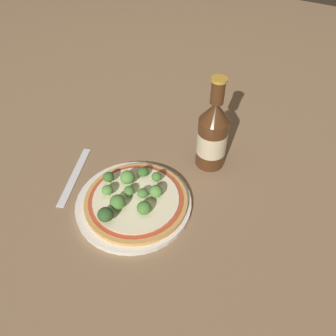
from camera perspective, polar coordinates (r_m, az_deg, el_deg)
The scene contains 16 objects.
ground_plane at distance 0.74m, azimuth -5.32°, elevation -4.70°, with size 3.00×3.00×0.00m, color #846647.
plate at distance 0.72m, azimuth -5.97°, elevation -6.13°, with size 0.25×0.25×0.01m.
pizza at distance 0.71m, azimuth -5.57°, elevation -5.56°, with size 0.22×0.22×0.01m.
broccoli_floret_0 at distance 0.72m, azimuth -2.02°, elevation -1.56°, with size 0.02×0.02×0.03m.
broccoli_floret_1 at distance 0.69m, azimuth -1.93°, elevation -3.89°, with size 0.03×0.03×0.03m.
broccoli_floret_2 at distance 0.70m, azimuth -6.99°, elevation -3.87°, with size 0.02×0.02×0.02m.
broccoli_floret_3 at distance 0.72m, azimuth -7.09°, elevation -1.65°, with size 0.03×0.03×0.03m.
broccoli_floret_4 at distance 0.68m, azimuth -8.78°, elevation -5.86°, with size 0.03×0.03×0.03m.
broccoli_floret_5 at distance 0.66m, azimuth -10.92°, elevation -7.93°, with size 0.03×0.03×0.03m.
broccoli_floret_6 at distance 0.69m, azimuth -4.44°, elevation -4.42°, with size 0.02×0.02×0.02m.
broccoli_floret_7 at distance 0.74m, azimuth -4.34°, elevation -0.67°, with size 0.03×0.03×0.02m.
broccoli_floret_8 at distance 0.66m, azimuth -4.18°, elevation -6.94°, with size 0.03×0.03×0.03m.
broccoli_floret_9 at distance 0.71m, azimuth -10.50°, elevation -3.81°, with size 0.02×0.02×0.02m.
broccoli_floret_10 at distance 0.73m, azimuth -10.34°, elevation -1.57°, with size 0.02×0.02×0.03m.
beer_bottle at distance 0.76m, azimuth 7.77°, elevation 5.75°, with size 0.07×0.07×0.23m.
fork at distance 0.81m, azimuth -15.94°, elevation -1.26°, with size 0.09×0.18×0.00m.
Camera 1 is at (0.31, -0.38, 0.56)m, focal length 35.00 mm.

